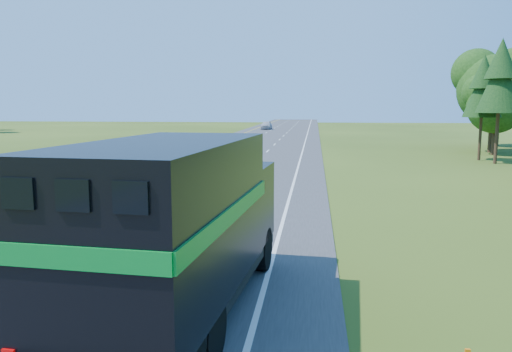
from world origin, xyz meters
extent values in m
cube|color=#38383A|center=(0.00, 50.00, 0.02)|extent=(15.00, 260.00, 0.04)
cube|color=yellow|center=(-5.50, 50.00, 0.04)|extent=(0.15, 260.00, 0.01)
cube|color=white|center=(5.50, 50.00, 0.04)|extent=(0.15, 260.00, 0.01)
cylinder|color=black|center=(2.91, 17.72, 0.67)|extent=(0.50, 1.28, 1.25)
cylinder|color=black|center=(5.29, 17.53, 0.67)|extent=(0.50, 1.28, 1.25)
cylinder|color=black|center=(2.47, 12.28, 0.67)|extent=(0.50, 1.28, 1.25)
cylinder|color=black|center=(4.85, 12.09, 0.67)|extent=(0.50, 1.28, 1.25)
cube|color=black|center=(3.80, 14.00, 0.80)|extent=(3.45, 9.28, 0.32)
cube|color=black|center=(4.09, 17.51, 2.04)|extent=(2.94, 2.26, 2.16)
cube|color=black|center=(4.17, 18.55, 2.61)|extent=(2.50, 0.27, 0.68)
cube|color=black|center=(3.74, 13.21, 2.52)|extent=(3.36, 6.80, 3.13)
cube|color=#078126|center=(3.47, 9.90, 2.68)|extent=(2.84, 0.27, 0.34)
cube|color=#078126|center=(2.30, 13.32, 2.68)|extent=(0.57, 6.57, 0.34)
cube|color=#078126|center=(5.18, 13.09, 2.68)|extent=(0.57, 6.57, 0.34)
cube|color=black|center=(2.63, 9.97, 3.57)|extent=(0.51, 0.09, 0.45)
cube|color=black|center=(3.47, 9.90, 3.57)|extent=(0.51, 0.09, 0.45)
cube|color=black|center=(4.32, 9.83, 3.57)|extent=(0.51, 0.09, 0.45)
imported|color=white|center=(-4.17, 54.41, 0.98)|extent=(3.15, 6.80, 1.89)
imported|color=#B6B7BD|center=(-3.03, 104.71, 0.89)|extent=(2.14, 5.04, 1.70)
camera|label=1|loc=(6.76, 3.51, 4.80)|focal=35.00mm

